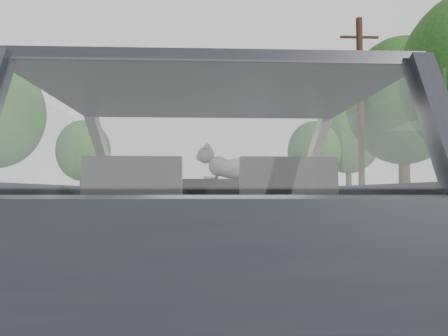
{
  "coord_description": "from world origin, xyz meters",
  "views": [
    {
      "loc": [
        -0.03,
        -2.65,
        0.91
      ],
      "look_at": [
        0.11,
        0.59,
        1.09
      ],
      "focal_mm": 35.0,
      "sensor_mm": 36.0,
      "label": 1
    }
  ],
  "objects": [
    {
      "name": "tree_1",
      "position": [
        9.52,
        17.87,
        4.09
      ],
      "size": [
        5.93,
        5.93,
        8.18
      ],
      "primitive_type": null,
      "rotation": [
        0.0,
        0.0,
        0.1
      ],
      "color": "#143610",
      "rests_on": "ground"
    },
    {
      "name": "tree_6",
      "position": [
        -9.5,
        31.47,
        3.14
      ],
      "size": [
        4.72,
        4.72,
        6.27
      ],
      "primitive_type": null,
      "rotation": [
        0.0,
        0.0,
        0.15
      ],
      "color": "#143610",
      "rests_on": "ground"
    },
    {
      "name": "steering_wheel",
      "position": [
        -0.4,
        0.33,
        0.92
      ],
      "size": [
        0.36,
        0.36,
        0.04
      ],
      "primitive_type": "torus",
      "color": "black",
      "rests_on": "dashboard"
    },
    {
      "name": "passenger_seat",
      "position": [
        0.4,
        -0.29,
        0.88
      ],
      "size": [
        0.5,
        0.72,
        0.42
      ],
      "primitive_type": "cube",
      "color": "black",
      "rests_on": "subject_car"
    },
    {
      "name": "dashboard",
      "position": [
        0.0,
        0.62,
        0.85
      ],
      "size": [
        1.58,
        0.45,
        0.3
      ],
      "primitive_type": "cube",
      "color": "black",
      "rests_on": "subject_car"
    },
    {
      "name": "guardrail",
      "position": [
        4.3,
        10.0,
        0.58
      ],
      "size": [
        0.05,
        90.0,
        0.32
      ],
      "primitive_type": "cube",
      "color": "slate",
      "rests_on": "ground"
    },
    {
      "name": "other_car",
      "position": [
        -0.9,
        24.16,
        0.65
      ],
      "size": [
        2.19,
        4.17,
        1.31
      ],
      "primitive_type": "imported",
      "rotation": [
        0.0,
        0.0,
        0.16
      ],
      "color": "#B2B2B2",
      "rests_on": "ground"
    },
    {
      "name": "subject_car",
      "position": [
        0.0,
        0.0,
        0.72
      ],
      "size": [
        1.8,
        4.0,
        1.45
      ],
      "primitive_type": "cube",
      "color": "black",
      "rests_on": "ground"
    },
    {
      "name": "utility_pole",
      "position": [
        6.92,
        16.45,
        4.39
      ],
      "size": [
        0.35,
        0.35,
        8.77
      ],
      "primitive_type": "cylinder",
      "rotation": [
        0.0,
        0.0,
        -0.25
      ],
      "color": "black",
      "rests_on": "ground"
    },
    {
      "name": "highway_sign",
      "position": [
        6.65,
        22.27,
        1.11
      ],
      "size": [
        0.33,
        0.87,
        2.21
      ],
      "primitive_type": "cube",
      "rotation": [
        0.0,
        0.0,
        -0.28
      ],
      "color": "#206C2A",
      "rests_on": "ground"
    },
    {
      "name": "cat",
      "position": [
        0.25,
        0.63,
        1.09
      ],
      "size": [
        0.67,
        0.35,
        0.29
      ],
      "primitive_type": "ellipsoid",
      "rotation": [
        0.0,
        0.0,
        -0.26
      ],
      "color": "gray",
      "rests_on": "dashboard"
    },
    {
      "name": "driver_seat",
      "position": [
        -0.4,
        -0.29,
        0.88
      ],
      "size": [
        0.5,
        0.72,
        0.42
      ],
      "primitive_type": "cube",
      "color": "black",
      "rests_on": "subject_car"
    },
    {
      "name": "tree_2",
      "position": [
        8.58,
        31.56,
        3.17
      ],
      "size": [
        4.94,
        4.94,
        6.33
      ],
      "primitive_type": null,
      "rotation": [
        0.0,
        0.0,
        -0.2
      ],
      "color": "#143610",
      "rests_on": "ground"
    },
    {
      "name": "tree_3",
      "position": [
        14.12,
        39.87,
        5.0
      ],
      "size": [
        8.53,
        8.53,
        10.0
      ],
      "primitive_type": null,
      "rotation": [
        0.0,
        0.0,
        -0.37
      ],
      "color": "#143610",
      "rests_on": "ground"
    }
  ]
}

